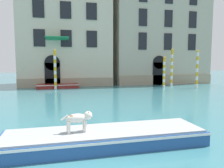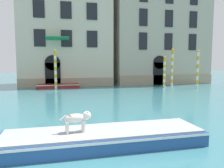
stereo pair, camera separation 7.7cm
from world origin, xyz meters
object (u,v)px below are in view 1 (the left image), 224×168
Objects in this scene: dog_on_deck at (79,118)px; mooring_pole_0 at (164,72)px; mooring_pole_3 at (55,69)px; mooring_pole_1 at (197,69)px; boat_foreground at (106,137)px; mooring_pole_2 at (172,68)px; boat_moored_near_palazzo at (58,86)px.

dog_on_deck is 0.30× the size of mooring_pole_0.
mooring_pole_1 is at bearing -9.15° from mooring_pole_3.
boat_foreground is 1.59× the size of mooring_pole_2.
mooring_pole_3 reaches higher than boat_foreground.
dog_on_deck is 0.25× the size of mooring_pole_1.
boat_foreground is 2.02× the size of mooring_pole_0.
dog_on_deck is at bearing -85.44° from mooring_pole_3.
boat_moored_near_palazzo is 1.10× the size of mooring_pole_1.
mooring_pole_1 is 0.95× the size of mooring_pole_2.
boat_moored_near_palazzo is at bearing 95.65° from boat_foreground.
dog_on_deck is 17.89m from boat_moored_near_palazzo.
mooring_pole_3 is (-13.53, 0.25, -0.11)m from mooring_pole_2.
mooring_pole_1 is 1.00× the size of mooring_pole_3.
dog_on_deck is 18.77m from mooring_pole_0.
mooring_pole_0 is at bearing -6.83° from mooring_pole_3.
dog_on_deck is 0.23× the size of boat_moored_near_palazzo.
boat_foreground is 1.53× the size of boat_moored_near_palazzo.
mooring_pole_3 reaches higher than mooring_pole_0.
mooring_pole_2 is (11.26, 16.63, 1.97)m from boat_foreground.
mooring_pole_3 reaches higher than dog_on_deck.
mooring_pole_3 is at bearing -105.09° from boat_moored_near_palazzo.
mooring_pole_3 is (-15.45, 2.49, 0.01)m from mooring_pole_1.
mooring_pole_0 is (11.76, -2.39, 1.56)m from boat_moored_near_palazzo.
mooring_pole_3 is at bearing 88.11° from dog_on_deck.
mooring_pole_1 is (14.11, 14.39, 1.12)m from dog_on_deck.
boat_moored_near_palazzo is 12.10m from mooring_pole_0.
mooring_pole_1 is 2.95m from mooring_pole_2.
dog_on_deck is 20.65m from mooring_pole_2.
mooring_pole_0 is at bearing 163.10° from mooring_pole_1.
boat_moored_near_palazzo is (-2.06, 17.84, -0.07)m from boat_foreground.
mooring_pole_1 reaches higher than mooring_pole_0.
boat_moored_near_palazzo is at bearing 87.17° from dog_on_deck.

